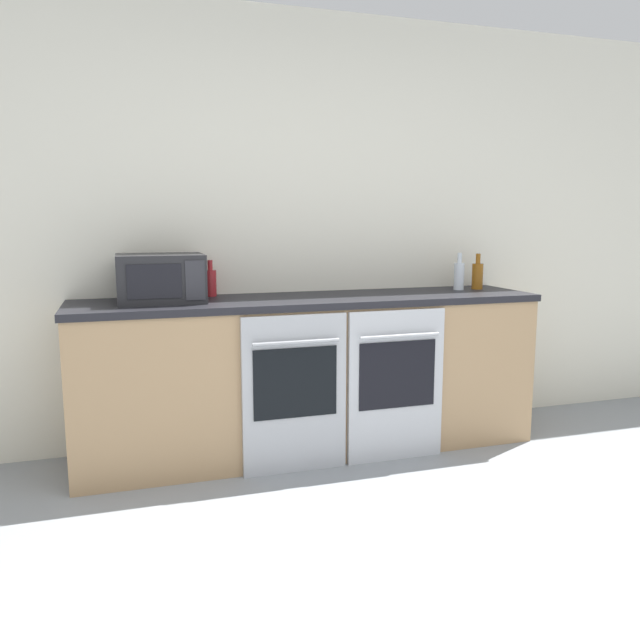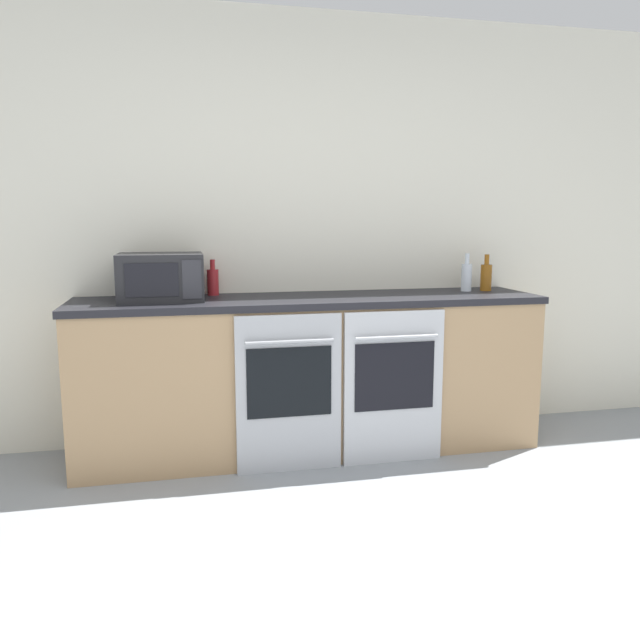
{
  "view_description": "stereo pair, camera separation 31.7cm",
  "coord_description": "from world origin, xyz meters",
  "px_view_note": "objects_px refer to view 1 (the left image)",
  "views": [
    {
      "loc": [
        -1.03,
        -1.27,
        1.36
      ],
      "look_at": [
        0.06,
        2.17,
        0.78
      ],
      "focal_mm": 35.0,
      "sensor_mm": 36.0,
      "label": 1
    },
    {
      "loc": [
        -0.73,
        -1.36,
        1.36
      ],
      "look_at": [
        0.06,
        2.17,
        0.78
      ],
      "focal_mm": 35.0,
      "sensor_mm": 36.0,
      "label": 2
    }
  ],
  "objects_px": {
    "bottle_amber": "(477,275)",
    "bottle_clear": "(459,275)",
    "oven_right": "(396,385)",
    "bottle_red": "(211,282)",
    "oven_left": "(295,393)",
    "microwave": "(161,278)"
  },
  "relations": [
    {
      "from": "oven_right",
      "to": "bottle_red",
      "type": "relative_size",
      "value": 4.1
    },
    {
      "from": "oven_left",
      "to": "bottle_red",
      "type": "relative_size",
      "value": 4.1
    },
    {
      "from": "bottle_clear",
      "to": "bottle_amber",
      "type": "bearing_deg",
      "value": -2.05
    },
    {
      "from": "oven_right",
      "to": "bottle_amber",
      "type": "xyz_separation_m",
      "value": [
        0.74,
        0.4,
        0.57
      ]
    },
    {
      "from": "oven_right",
      "to": "microwave",
      "type": "distance_m",
      "value": 1.43
    },
    {
      "from": "oven_right",
      "to": "bottle_amber",
      "type": "distance_m",
      "value": 1.02
    },
    {
      "from": "bottle_red",
      "to": "microwave",
      "type": "bearing_deg",
      "value": -148.3
    },
    {
      "from": "bottle_amber",
      "to": "bottle_clear",
      "type": "bearing_deg",
      "value": 177.95
    },
    {
      "from": "oven_right",
      "to": "bottle_amber",
      "type": "height_order",
      "value": "bottle_amber"
    },
    {
      "from": "oven_left",
      "to": "bottle_amber",
      "type": "height_order",
      "value": "bottle_amber"
    },
    {
      "from": "oven_left",
      "to": "microwave",
      "type": "distance_m",
      "value": 0.96
    },
    {
      "from": "oven_right",
      "to": "bottle_clear",
      "type": "height_order",
      "value": "bottle_clear"
    },
    {
      "from": "bottle_clear",
      "to": "bottle_amber",
      "type": "xyz_separation_m",
      "value": [
        0.13,
        -0.0,
        -0.0
      ]
    },
    {
      "from": "bottle_red",
      "to": "bottle_clear",
      "type": "xyz_separation_m",
      "value": [
        1.57,
        -0.13,
        0.01
      ]
    },
    {
      "from": "microwave",
      "to": "bottle_red",
      "type": "distance_m",
      "value": 0.35
    },
    {
      "from": "microwave",
      "to": "bottle_clear",
      "type": "height_order",
      "value": "microwave"
    },
    {
      "from": "oven_left",
      "to": "oven_right",
      "type": "distance_m",
      "value": 0.59
    },
    {
      "from": "microwave",
      "to": "bottle_amber",
      "type": "height_order",
      "value": "microwave"
    },
    {
      "from": "oven_left",
      "to": "bottle_red",
      "type": "xyz_separation_m",
      "value": [
        -0.36,
        0.53,
        0.56
      ]
    },
    {
      "from": "oven_left",
      "to": "microwave",
      "type": "bearing_deg",
      "value": 152.15
    },
    {
      "from": "oven_right",
      "to": "microwave",
      "type": "height_order",
      "value": "microwave"
    },
    {
      "from": "bottle_red",
      "to": "oven_left",
      "type": "bearing_deg",
      "value": -55.37
    }
  ]
}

